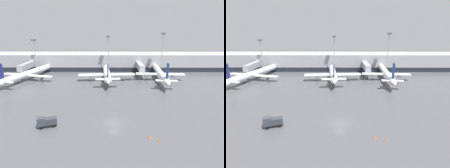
% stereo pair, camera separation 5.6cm
% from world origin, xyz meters
% --- Properties ---
extents(ground_plane, '(320.00, 320.00, 0.00)m').
position_xyz_m(ground_plane, '(0.00, 0.00, 0.00)').
color(ground_plane, '#4C4C51').
extents(terminal_building, '(160.00, 29.99, 9.00)m').
position_xyz_m(terminal_building, '(-0.13, 61.86, 4.50)').
color(terminal_building, '#9EA0A5').
rests_on(terminal_building, ground_plane).
extents(parked_jet_0, '(25.21, 31.55, 9.13)m').
position_xyz_m(parked_jet_0, '(-2.95, 37.00, 3.25)').
color(parked_jet_0, silver).
rests_on(parked_jet_0, ground_plane).
extents(parked_jet_1, '(21.45, 37.53, 10.24)m').
position_xyz_m(parked_jet_1, '(20.85, 37.85, 3.33)').
color(parked_jet_1, silver).
rests_on(parked_jet_1, ground_plane).
extents(parked_jet_2, '(24.25, 37.64, 9.89)m').
position_xyz_m(parked_jet_2, '(-39.02, 37.73, 2.77)').
color(parked_jet_2, silver).
rests_on(parked_jet_2, ground_plane).
extents(service_truck_0, '(4.65, 2.99, 2.62)m').
position_xyz_m(service_truck_0, '(-15.70, -2.13, 1.48)').
color(service_truck_0, '#2D333D').
rests_on(service_truck_0, ground_plane).
extents(traffic_cone_0, '(0.47, 0.47, 0.61)m').
position_xyz_m(traffic_cone_0, '(7.44, -6.47, 0.30)').
color(traffic_cone_0, orange).
rests_on(traffic_cone_0, ground_plane).
extents(traffic_cone_1, '(0.36, 0.36, 0.64)m').
position_xyz_m(traffic_cone_1, '(9.26, -7.55, 0.32)').
color(traffic_cone_1, orange).
rests_on(traffic_cone_1, ground_plane).
extents(apron_light_mast_0, '(1.80, 1.80, 19.07)m').
position_xyz_m(apron_light_mast_0, '(-2.63, 49.83, 14.97)').
color(apron_light_mast_0, gray).
rests_on(apron_light_mast_0, ground_plane).
extents(apron_light_mast_2, '(1.80, 1.80, 20.54)m').
position_xyz_m(apron_light_mast_2, '(23.83, 48.37, 15.97)').
color(apron_light_mast_2, gray).
rests_on(apron_light_mast_2, ground_plane).
extents(apron_light_mast_5, '(1.80, 1.80, 17.31)m').
position_xyz_m(apron_light_mast_5, '(-40.03, 51.53, 13.76)').
color(apron_light_mast_5, gray).
rests_on(apron_light_mast_5, ground_plane).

